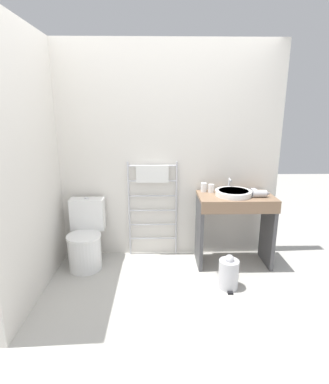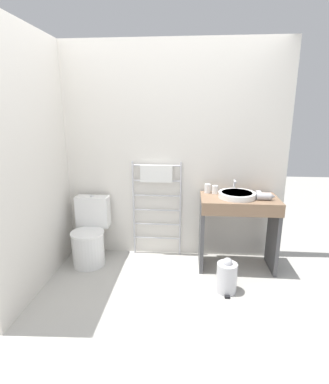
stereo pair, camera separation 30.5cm
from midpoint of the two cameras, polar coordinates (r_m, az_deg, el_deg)
The scene contains 12 objects.
ground_plane at distance 2.80m, azimuth -2.78°, elevation -23.03°, with size 12.00×12.00×0.00m, color #B2AFA8.
wall_back at distance 3.54m, azimuth -2.47°, elevation 7.27°, with size 2.69×0.12×2.49m, color silver.
wall_side at distance 3.17m, azimuth -26.70°, elevation 4.72°, with size 0.12×1.87×2.49m, color silver.
toilet at distance 3.59m, azimuth -17.18°, elevation -8.75°, with size 0.39×0.52×0.77m.
towel_radiator at distance 3.53m, azimuth -4.78°, elevation 0.28°, with size 0.59×0.06×1.17m.
vanity_counter at distance 3.44m, azimuth 10.76°, elevation -5.14°, with size 0.83×0.49×0.83m.
sink_basin at distance 3.35m, azimuth 10.47°, elevation -0.18°, with size 0.40×0.40×0.06m.
faucet at distance 3.53m, azimuth 9.87°, elevation 1.69°, with size 0.02×0.10×0.15m.
cup_near_wall at distance 3.46m, azimuth 4.98°, elevation 0.86°, with size 0.07×0.07×0.10m.
cup_near_edge at distance 3.44m, azimuth 6.37°, elevation 0.67°, with size 0.07×0.07×0.09m.
hair_dryer at distance 3.37m, azimuth 15.26°, elevation -0.25°, with size 0.19×0.18×0.08m.
trash_bin at distance 3.14m, azimuth 9.31°, elevation -15.11°, with size 0.20×0.23×0.36m.
Camera 1 is at (-0.07, -2.20, 1.74)m, focal length 28.00 mm.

